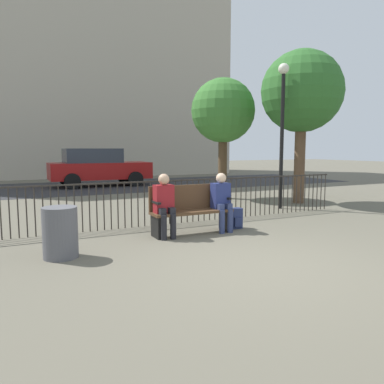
# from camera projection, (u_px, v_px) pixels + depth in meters

# --- Properties ---
(ground_plane) EXTENTS (80.00, 80.00, 0.00)m
(ground_plane) POSITION_uv_depth(u_px,v_px,m) (261.00, 266.00, 5.17)
(ground_plane) COLOR #605B4C
(park_bench) EXTENTS (1.57, 0.45, 0.92)m
(park_bench) POSITION_uv_depth(u_px,v_px,m) (190.00, 208.00, 7.12)
(park_bench) COLOR #4C331E
(park_bench) RESTS_ON ground
(seated_person_0) EXTENTS (0.34, 0.39, 1.16)m
(seated_person_0) POSITION_uv_depth(u_px,v_px,m) (165.00, 202.00, 6.73)
(seated_person_0) COLOR black
(seated_person_0) RESTS_ON ground
(seated_person_1) EXTENTS (0.34, 0.39, 1.14)m
(seated_person_1) POSITION_uv_depth(u_px,v_px,m) (222.00, 199.00, 7.25)
(seated_person_1) COLOR navy
(seated_person_1) RESTS_ON ground
(backpack) EXTENTS (0.25, 0.21, 0.41)m
(backpack) POSITION_uv_depth(u_px,v_px,m) (236.00, 218.00, 7.57)
(backpack) COLOR navy
(backpack) RESTS_ON ground
(fence_railing) EXTENTS (9.01, 0.03, 0.95)m
(fence_railing) POSITION_uv_depth(u_px,v_px,m) (170.00, 198.00, 7.98)
(fence_railing) COLOR #2D2823
(fence_railing) RESTS_ON ground
(tree_0) EXTENTS (2.36, 2.36, 4.44)m
(tree_0) POSITION_uv_depth(u_px,v_px,m) (302.00, 93.00, 10.81)
(tree_0) COLOR brown
(tree_0) RESTS_ON ground
(tree_1) EXTENTS (2.03, 2.03, 3.83)m
(tree_1) POSITION_uv_depth(u_px,v_px,m) (223.00, 112.00, 11.88)
(tree_1) COLOR #4C3823
(tree_1) RESTS_ON ground
(lamp_post) EXTENTS (0.28, 0.28, 3.81)m
(lamp_post) POSITION_uv_depth(u_px,v_px,m) (282.00, 114.00, 9.84)
(lamp_post) COLOR black
(lamp_post) RESTS_ON ground
(street_surface) EXTENTS (24.00, 6.00, 0.01)m
(street_surface) POSITION_uv_depth(u_px,v_px,m) (90.00, 187.00, 15.87)
(street_surface) COLOR #2B2B2D
(street_surface) RESTS_ON ground
(parked_car_0) EXTENTS (4.20, 1.94, 1.62)m
(parked_car_0) POSITION_uv_depth(u_px,v_px,m) (98.00, 167.00, 16.09)
(parked_car_0) COLOR maroon
(parked_car_0) RESTS_ON ground
(building_facade) EXTENTS (20.00, 6.00, 16.48)m
(building_facade) POSITION_uv_depth(u_px,v_px,m) (59.00, 36.00, 22.06)
(building_facade) COLOR #B2A893
(building_facade) RESTS_ON ground
(trash_bin) EXTENTS (0.51, 0.51, 0.76)m
(trash_bin) POSITION_uv_depth(u_px,v_px,m) (60.00, 232.00, 5.51)
(trash_bin) COLOR #56565B
(trash_bin) RESTS_ON ground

